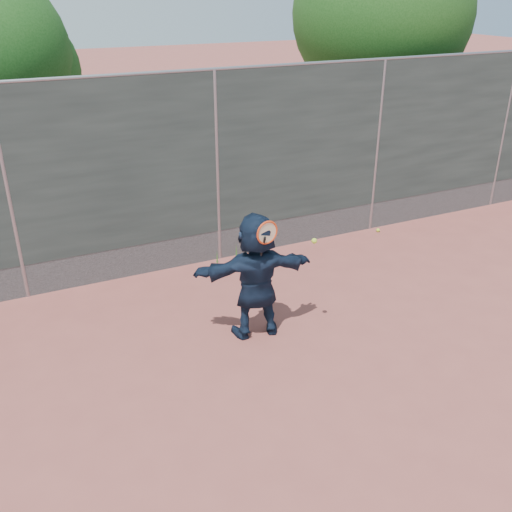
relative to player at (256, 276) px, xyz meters
name	(u,v)px	position (x,y,z in m)	size (l,w,h in m)	color
ground	(333,376)	(0.41, -1.23, -0.82)	(80.00, 80.00, 0.00)	#9E4C42
player	(256,276)	(0.00, 0.00, 0.00)	(1.52, 0.49, 1.64)	#142137
ball_ground	(378,230)	(3.45, 2.07, -0.79)	(0.07, 0.07, 0.07)	#C4E833
fence	(217,165)	(0.41, 2.27, 0.76)	(20.00, 0.06, 3.03)	#38423D
swing_action	(272,235)	(0.11, -0.21, 0.62)	(0.78, 0.20, 0.51)	red
tree_right	(387,18)	(5.09, 4.53, 2.67)	(3.78, 3.60, 5.39)	#382314
weed_clump	(239,250)	(0.70, 2.16, -0.69)	(0.68, 0.07, 0.30)	#387226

